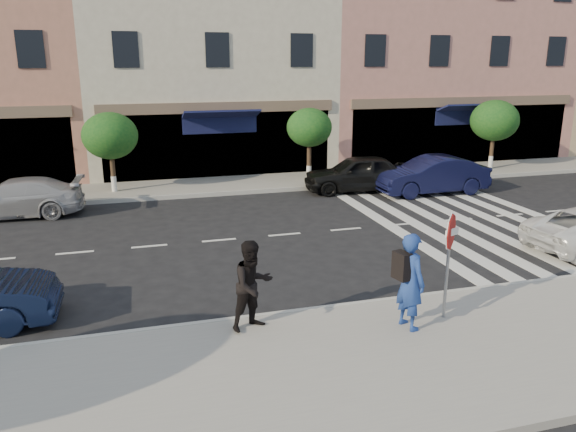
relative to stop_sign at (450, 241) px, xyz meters
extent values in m
plane|color=black|center=(-1.47, 2.62, -1.76)|extent=(120.00, 120.00, 0.00)
cube|color=gray|center=(-1.47, -1.13, -1.68)|extent=(60.00, 4.50, 0.15)
cube|color=gray|center=(-1.47, 13.62, -1.68)|extent=(60.00, 3.00, 0.15)
cube|color=beige|center=(-1.97, 19.62, 3.74)|extent=(11.00, 9.00, 11.00)
cube|color=tan|center=(10.03, 19.62, 4.74)|extent=(13.00, 9.00, 13.00)
cylinder|color=#473323|center=(-6.47, 13.42, -0.81)|extent=(0.18, 0.18, 1.60)
cylinder|color=silver|center=(-6.47, 13.42, -1.31)|extent=(0.20, 0.20, 0.60)
ellipsoid|color=#134517|center=(-6.47, 13.42, 0.56)|extent=(2.10, 2.10, 1.79)
cylinder|color=#473323|center=(1.53, 13.42, -0.76)|extent=(0.18, 0.18, 1.71)
cylinder|color=silver|center=(1.53, 13.42, -1.31)|extent=(0.20, 0.20, 0.60)
ellipsoid|color=#134517|center=(1.53, 13.42, 0.62)|extent=(1.90, 1.90, 1.62)
cylinder|color=#473323|center=(10.53, 13.42, -0.78)|extent=(0.18, 0.18, 1.65)
cylinder|color=silver|center=(10.53, 13.42, -1.31)|extent=(0.20, 0.20, 0.60)
ellipsoid|color=#134517|center=(10.53, 13.42, 0.65)|extent=(2.20, 2.20, 1.87)
cylinder|color=gray|center=(0.00, 0.02, -0.62)|extent=(0.08, 0.08, 1.98)
cylinder|color=white|center=(0.00, 0.01, 0.19)|extent=(0.71, 0.33, 0.77)
cylinder|color=#9E1411|center=(0.00, -0.01, 0.19)|extent=(0.67, 0.32, 0.72)
cube|color=white|center=(0.00, -0.04, 0.19)|extent=(0.38, 0.18, 0.14)
imported|color=navy|center=(-0.90, -0.17, -0.66)|extent=(0.60, 0.77, 1.89)
imported|color=black|center=(-3.77, 0.62, -0.73)|extent=(1.03, 0.92, 1.76)
imported|color=#A2A1A6|center=(-9.62, 11.09, -1.12)|extent=(4.51, 2.07, 1.28)
imported|color=black|center=(2.93, 11.40, -1.03)|extent=(4.44, 2.17, 1.46)
imported|color=black|center=(5.56, 10.22, -1.03)|extent=(4.47, 1.58, 1.47)
camera|label=1|loc=(-5.85, -9.02, 3.40)|focal=35.00mm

